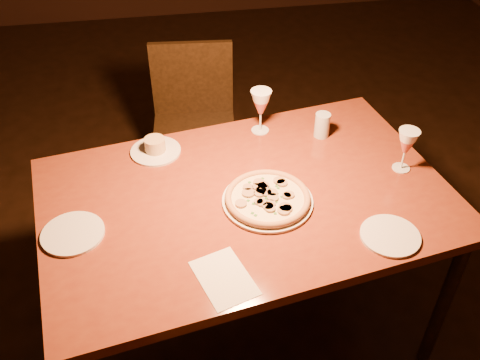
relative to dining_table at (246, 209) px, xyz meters
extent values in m
plane|color=black|center=(0.10, 0.26, -0.74)|extent=(7.00, 7.00, 0.00)
cube|color=maroon|center=(0.00, 0.00, 0.05)|extent=(1.66, 1.21, 0.04)
cylinder|color=black|center=(-0.75, 0.31, -0.36)|extent=(0.05, 0.05, 0.77)
cylinder|color=black|center=(0.75, -0.31, -0.36)|extent=(0.05, 0.05, 0.77)
cylinder|color=black|center=(0.62, 0.53, -0.36)|extent=(0.05, 0.05, 0.77)
cube|color=black|center=(-0.12, 0.92, -0.27)|extent=(0.49, 0.49, 0.04)
cube|color=black|center=(-0.10, 1.12, -0.04)|extent=(0.45, 0.08, 0.42)
cylinder|color=black|center=(-0.31, 0.76, -0.52)|extent=(0.04, 0.04, 0.45)
cylinder|color=black|center=(-0.28, 1.12, -0.52)|extent=(0.04, 0.04, 0.45)
cylinder|color=black|center=(0.04, 0.72, -0.52)|extent=(0.04, 0.04, 0.45)
cylinder|color=black|center=(0.08, 1.08, -0.52)|extent=(0.04, 0.04, 0.45)
cylinder|color=silver|center=(0.07, -0.06, 0.08)|extent=(0.34, 0.34, 0.01)
cylinder|color=beige|center=(0.07, -0.06, 0.09)|extent=(0.31, 0.31, 0.01)
torus|color=#B17A4D|center=(0.07, -0.06, 0.10)|extent=(0.32, 0.32, 0.02)
cylinder|color=silver|center=(-0.32, 0.33, 0.08)|extent=(0.21, 0.21, 0.01)
cylinder|color=tan|center=(-0.32, 0.33, 0.11)|extent=(0.09, 0.09, 0.06)
cylinder|color=#B1BBC1|center=(0.39, 0.33, 0.13)|extent=(0.06, 0.06, 0.11)
cylinder|color=silver|center=(-0.63, -0.10, 0.08)|extent=(0.22, 0.22, 0.01)
cylinder|color=silver|center=(0.45, -0.30, 0.08)|extent=(0.21, 0.21, 0.01)
cube|color=beige|center=(-0.14, -0.39, 0.07)|extent=(0.21, 0.26, 0.00)
camera|label=1|loc=(-0.28, -1.49, 1.40)|focal=40.00mm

